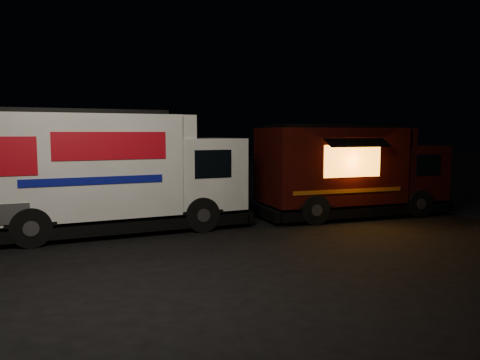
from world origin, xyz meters
name	(u,v)px	position (x,y,z in m)	size (l,w,h in m)	color
ground	(213,246)	(0.00, 0.00, 0.00)	(80.00, 80.00, 0.00)	black
white_truck	(117,171)	(-2.18, 2.27, 1.58)	(6.97, 2.38, 3.16)	white
red_truck	(352,170)	(4.93, 3.04, 1.42)	(6.11, 2.25, 2.84)	#360A09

